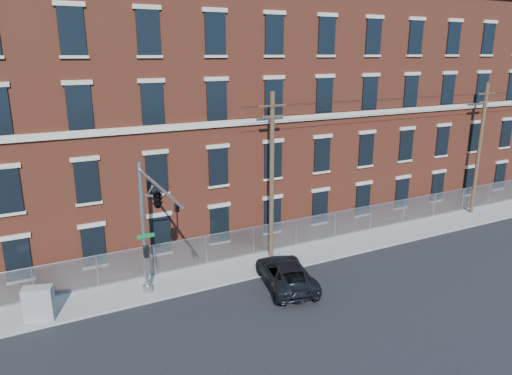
{
  "coord_description": "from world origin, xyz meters",
  "views": [
    {
      "loc": [
        -11.15,
        -17.92,
        12.21
      ],
      "look_at": [
        0.13,
        4.0,
        5.16
      ],
      "focal_mm": 33.12,
      "sensor_mm": 36.0,
      "label": 1
    }
  ],
  "objects_px": {
    "pickup_truck": "(286,273)",
    "utility_cabinet": "(39,304)",
    "utility_pole_near": "(272,174)",
    "traffic_signal_mast": "(154,209)"
  },
  "relations": [
    {
      "from": "pickup_truck",
      "to": "utility_cabinet",
      "type": "xyz_separation_m",
      "value": [
        -12.09,
        2.18,
        0.23
      ]
    },
    {
      "from": "pickup_truck",
      "to": "utility_cabinet",
      "type": "distance_m",
      "value": 12.28
    },
    {
      "from": "utility_pole_near",
      "to": "utility_cabinet",
      "type": "relative_size",
      "value": 6.05
    },
    {
      "from": "traffic_signal_mast",
      "to": "pickup_truck",
      "type": "height_order",
      "value": "traffic_signal_mast"
    },
    {
      "from": "traffic_signal_mast",
      "to": "utility_pole_near",
      "type": "distance_m",
      "value": 8.7
    },
    {
      "from": "traffic_signal_mast",
      "to": "utility_pole_near",
      "type": "bearing_deg",
      "value": 23.14
    },
    {
      "from": "traffic_signal_mast",
      "to": "pickup_truck",
      "type": "xyz_separation_m",
      "value": [
        6.91,
        -0.16,
        -4.67
      ]
    },
    {
      "from": "traffic_signal_mast",
      "to": "utility_pole_near",
      "type": "height_order",
      "value": "utility_pole_near"
    },
    {
      "from": "utility_pole_near",
      "to": "utility_cabinet",
      "type": "height_order",
      "value": "utility_pole_near"
    },
    {
      "from": "pickup_truck",
      "to": "traffic_signal_mast",
      "type": "bearing_deg",
      "value": 11.4
    }
  ]
}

